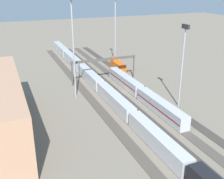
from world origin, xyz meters
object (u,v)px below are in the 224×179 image
object	(u,v)px
train_on_track_3	(99,85)
light_mast_1	(73,37)
train_on_track_1	(141,92)
light_mast_0	(115,23)
train_on_track_0	(118,66)
signal_gantry	(104,62)
light_mast_2	(183,55)

from	to	relation	value
train_on_track_3	light_mast_1	size ratio (longest dim) A/B	4.45
train_on_track_1	light_mast_0	distance (m)	42.56
light_mast_0	light_mast_1	xyz separation A→B (m)	(-29.96, 26.38, 1.06)
train_on_track_0	light_mast_1	bearing A→B (deg)	131.76
light_mast_0	signal_gantry	xyz separation A→B (m)	(-19.18, 12.44, -11.03)
train_on_track_1	light_mast_2	bearing A→B (deg)	-141.18
train_on_track_1	signal_gantry	distance (m)	20.72
train_on_track_3	light_mast_1	world-z (taller)	light_mast_1
signal_gantry	light_mast_2	bearing A→B (deg)	-156.26
light_mast_2	signal_gantry	distance (m)	32.74
light_mast_1	signal_gantry	world-z (taller)	light_mast_1
train_on_track_0	signal_gantry	size ratio (longest dim) A/B	0.40
light_mast_0	light_mast_2	bearing A→B (deg)	-179.62
train_on_track_1	signal_gantry	world-z (taller)	signal_gantry
train_on_track_0	train_on_track_3	world-z (taller)	train_on_track_0
train_on_track_0	train_on_track_3	distance (m)	24.32
train_on_track_3	light_mast_0	size ratio (longest dim) A/B	4.75
light_mast_1	train_on_track_3	bearing A→B (deg)	-76.03
train_on_track_3	light_mast_2	bearing A→B (deg)	-139.05
train_on_track_3	train_on_track_1	xyz separation A→B (m)	(-10.82, -10.00, -0.05)
light_mast_2	train_on_track_1	bearing A→B (deg)	38.82
light_mast_1	light_mast_2	distance (m)	32.57
train_on_track_3	light_mast_2	world-z (taller)	light_mast_2
train_on_track_0	train_on_track_1	world-z (taller)	train_on_track_0
train_on_track_0	train_on_track_3	xyz separation A→B (m)	(-19.15, 15.00, -0.09)
light_mast_0	signal_gantry	distance (m)	25.38
train_on_track_0	light_mast_0	bearing A→B (deg)	-15.85
train_on_track_1	light_mast_0	size ratio (longest dim) A/B	1.61
light_mast_2	signal_gantry	world-z (taller)	light_mast_2
train_on_track_3	light_mast_0	xyz separation A→B (m)	(27.73, -17.44, 16.38)
light_mast_1	light_mast_2	size ratio (longest dim) A/B	1.30
train_on_track_0	light_mast_0	distance (m)	18.58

